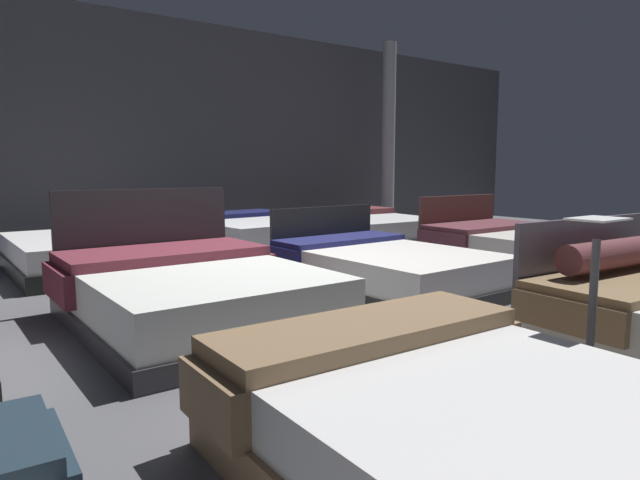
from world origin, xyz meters
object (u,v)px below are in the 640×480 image
object	(u,v)px
bed_5	(191,292)
price_sign	(591,335)
bed_1	(492,439)
bed_6	(385,268)
bed_7	(520,248)
bed_9	(90,254)
bed_11	(368,228)
bed_10	(251,236)
support_pillar	(388,138)

from	to	relation	value
bed_5	price_sign	xyz separation A→B (m)	(1.01, -2.58, 0.12)
bed_1	bed_6	distance (m)	3.47
bed_7	bed_9	bearing A→B (deg)	147.60
bed_7	bed_11	size ratio (longest dim) A/B	1.04
bed_1	price_sign	size ratio (longest dim) A/B	2.23
bed_10	bed_11	distance (m)	2.14
bed_7	bed_10	xyz separation A→B (m)	(-2.18, 2.75, 0.03)
support_pillar	bed_5	bearing A→B (deg)	-145.69
bed_5	bed_6	world-z (taller)	bed_5
bed_1	bed_5	bearing A→B (deg)	90.74
bed_5	bed_6	bearing A→B (deg)	0.19
bed_7	support_pillar	bearing A→B (deg)	69.99
bed_11	bed_9	bearing A→B (deg)	-177.17
bed_1	bed_5	xyz separation A→B (m)	(0.04, 2.78, 0.03)
bed_9	bed_11	world-z (taller)	bed_11
bed_6	bed_10	size ratio (longest dim) A/B	1.07
bed_1	bed_7	distance (m)	5.09
bed_9	bed_10	bearing A→B (deg)	-0.58
bed_5	bed_1	bearing A→B (deg)	-90.84
bed_11	price_sign	world-z (taller)	price_sign
bed_10	bed_9	bearing A→B (deg)	175.98
bed_7	bed_1	bearing A→B (deg)	-146.63
bed_7	bed_9	xyz separation A→B (m)	(-4.29, 2.77, -0.02)
bed_10	support_pillar	size ratio (longest dim) A/B	0.58
bed_5	bed_10	bearing A→B (deg)	53.09
bed_7	bed_10	world-z (taller)	bed_7
bed_6	support_pillar	world-z (taller)	support_pillar
bed_10	bed_7	bearing A→B (deg)	-54.98
bed_6	price_sign	distance (m)	2.78
bed_6	bed_11	world-z (taller)	bed_6
bed_9	bed_11	size ratio (longest dim) A/B	0.99
bed_7	price_sign	world-z (taller)	price_sign
bed_10	price_sign	distance (m)	5.42
bed_6	bed_11	distance (m)	3.49
bed_1	price_sign	xyz separation A→B (m)	(1.05, 0.20, 0.15)
bed_9	bed_1	bearing A→B (deg)	-89.81
bed_1	bed_10	world-z (taller)	bed_10
support_pillar	bed_10	bearing A→B (deg)	-162.53
bed_11	support_pillar	world-z (taller)	support_pillar
bed_11	support_pillar	size ratio (longest dim) A/B	0.59
bed_1	bed_9	xyz separation A→B (m)	(-0.01, 5.54, -0.01)
bed_11	bed_1	bearing A→B (deg)	-124.44
bed_7	bed_11	xyz separation A→B (m)	(-0.04, 2.75, -0.00)
bed_6	bed_7	size ratio (longest dim) A/B	1.01
bed_9	price_sign	xyz separation A→B (m)	(1.06, -5.34, 0.16)
support_pillar	bed_9	bearing A→B (deg)	-168.98
bed_1	bed_10	xyz separation A→B (m)	(2.10, 5.51, 0.04)
bed_9	bed_11	bearing A→B (deg)	-0.22
price_sign	support_pillar	xyz separation A→B (m)	(4.67, 6.45, 1.39)
bed_9	support_pillar	size ratio (longest dim) A/B	0.58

